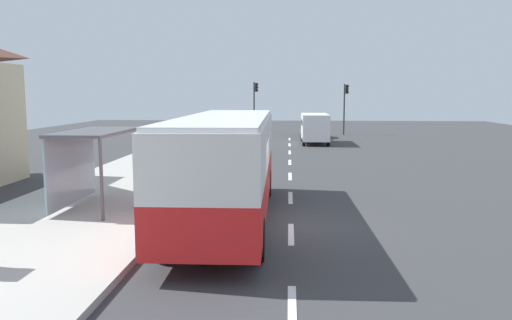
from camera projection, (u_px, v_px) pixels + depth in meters
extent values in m
cube|color=#38383A|center=(285.00, 163.00, 29.07)|extent=(56.00, 92.00, 0.04)
cube|color=#ADAAA3|center=(97.00, 205.00, 17.58)|extent=(6.20, 30.00, 0.18)
cube|color=silver|center=(292.00, 309.00, 9.25)|extent=(0.16, 2.20, 0.01)
cube|color=silver|center=(291.00, 234.00, 14.20)|extent=(0.16, 2.20, 0.01)
cube|color=silver|center=(290.00, 198.00, 19.15)|extent=(0.16, 2.20, 0.01)
cube|color=silver|center=(290.00, 176.00, 24.10)|extent=(0.16, 2.20, 0.01)
cube|color=silver|center=(290.00, 162.00, 29.05)|extent=(0.16, 2.20, 0.01)
cube|color=silver|center=(290.00, 152.00, 34.00)|extent=(0.16, 2.20, 0.01)
cube|color=silver|center=(290.00, 145.00, 38.95)|extent=(0.16, 2.20, 0.01)
cube|color=silver|center=(289.00, 139.00, 43.90)|extent=(0.16, 2.20, 0.01)
cube|color=red|center=(227.00, 186.00, 15.55)|extent=(2.66, 11.04, 1.15)
cube|color=silver|center=(226.00, 144.00, 15.38)|extent=(2.66, 11.04, 1.45)
cube|color=silver|center=(226.00, 118.00, 15.28)|extent=(2.53, 10.81, 0.12)
cube|color=black|center=(241.00, 133.00, 20.79)|extent=(2.30, 0.15, 1.22)
cube|color=black|center=(183.00, 148.00, 14.95)|extent=(0.21, 8.58, 1.10)
cylinder|color=black|center=(208.00, 183.00, 19.54)|extent=(0.29, 1.00, 1.00)
cylinder|color=black|center=(267.00, 183.00, 19.43)|extent=(0.29, 1.00, 1.00)
cylinder|color=black|center=(162.00, 238.00, 12.01)|extent=(0.29, 1.00, 1.00)
cylinder|color=black|center=(259.00, 240.00, 11.90)|extent=(0.29, 1.00, 1.00)
cube|color=white|center=(315.00, 127.00, 39.94)|extent=(2.02, 5.21, 1.96)
cube|color=black|center=(315.00, 122.00, 39.90)|extent=(2.05, 3.13, 0.44)
cylinder|color=black|center=(328.00, 142.00, 38.03)|extent=(0.22, 0.68, 0.68)
cylinder|color=black|center=(304.00, 141.00, 38.14)|extent=(0.22, 0.68, 0.68)
cylinder|color=black|center=(324.00, 137.00, 41.99)|extent=(0.22, 0.68, 0.68)
cylinder|color=black|center=(302.00, 137.00, 42.10)|extent=(0.22, 0.68, 0.68)
cube|color=black|center=(313.00, 131.00, 45.35)|extent=(1.98, 4.47, 0.60)
cube|color=black|center=(313.00, 124.00, 45.47)|extent=(1.68, 2.44, 0.60)
cylinder|color=black|center=(322.00, 136.00, 43.83)|extent=(0.23, 0.65, 0.64)
cylinder|color=black|center=(303.00, 135.00, 44.00)|extent=(0.23, 0.65, 0.64)
cylinder|color=black|center=(322.00, 133.00, 46.79)|extent=(0.23, 0.65, 0.64)
cylinder|color=black|center=(304.00, 133.00, 46.95)|extent=(0.23, 0.65, 0.64)
cylinder|color=red|center=(154.00, 193.00, 16.65)|extent=(0.52, 0.52, 0.95)
cylinder|color=blue|center=(159.00, 189.00, 17.34)|extent=(0.52, 0.52, 0.95)
cylinder|color=#2D2D2D|center=(344.00, 109.00, 48.48)|extent=(0.14, 0.14, 4.79)
cube|color=black|center=(347.00, 89.00, 48.22)|extent=(0.24, 0.28, 0.84)
sphere|color=#360606|center=(348.00, 86.00, 48.18)|extent=(0.16, 0.16, 0.16)
sphere|color=#F2B20C|center=(348.00, 89.00, 48.22)|extent=(0.16, 0.16, 0.16)
sphere|color=black|center=(348.00, 92.00, 48.25)|extent=(0.16, 0.16, 0.16)
cylinder|color=#2D2D2D|center=(254.00, 108.00, 49.80)|extent=(0.14, 0.14, 4.98)
cube|color=black|center=(256.00, 87.00, 49.53)|extent=(0.24, 0.28, 0.84)
sphere|color=red|center=(258.00, 84.00, 49.49)|extent=(0.16, 0.16, 0.16)
sphere|color=#3C2C03|center=(258.00, 87.00, 49.52)|extent=(0.16, 0.16, 0.16)
sphere|color=black|center=(258.00, 90.00, 49.56)|extent=(0.16, 0.16, 0.16)
cube|color=#4C4C51|center=(96.00, 132.00, 16.64)|extent=(1.80, 4.00, 0.10)
cube|color=#8CA5B2|center=(72.00, 168.00, 16.84)|extent=(0.06, 3.80, 2.30)
cylinder|color=#4C4C51|center=(101.00, 179.00, 14.86)|extent=(0.10, 0.10, 2.44)
cylinder|color=#4C4C51|center=(139.00, 162.00, 18.62)|extent=(0.10, 0.10, 2.44)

